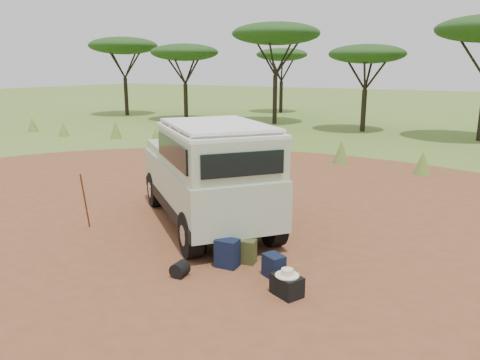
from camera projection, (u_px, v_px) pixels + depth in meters
The scene contains 13 objects.
ground at pixel (208, 231), 10.43m from camera, with size 140.00×140.00×0.00m, color #587A2B.
dirt_clearing at pixel (208, 231), 10.43m from camera, with size 23.00×23.00×0.01m, color brown.
grass_fringe at pixel (343, 154), 17.49m from camera, with size 36.60×1.60×0.90m.
acacia_treeline at pixel (427, 42), 25.39m from camera, with size 46.70×13.20×6.26m.
safari_vehicle at pixel (208, 176), 10.57m from camera, with size 5.11×4.64×2.44m.
walking_staff at pixel (85, 201), 10.30m from camera, with size 0.04×0.04×1.46m, color brown.
backpack_black at pixel (195, 240), 9.17m from camera, with size 0.39×0.28×0.53m, color black.
backpack_navy at pixel (227, 253), 8.52m from camera, with size 0.41×0.29×0.53m, color black.
backpack_olive at pixel (247, 252), 8.69m from camera, with size 0.33×0.24×0.46m, color #3E4721.
duffel_navy at pixel (274, 266), 8.12m from camera, with size 0.37×0.27×0.41m, color black.
hard_case at pixel (287, 286), 7.47m from camera, with size 0.48×0.34×0.34m, color black.
stuff_sack at pixel (180, 269), 8.15m from camera, with size 0.27×0.27×0.27m, color black.
safari_hat at pixel (287, 273), 7.42m from camera, with size 0.39×0.39×0.11m.
Camera 1 is at (5.70, -8.08, 3.57)m, focal length 35.00 mm.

